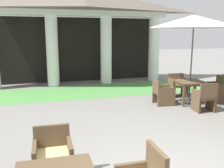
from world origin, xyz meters
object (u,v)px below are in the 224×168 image
(patio_chair_mid_left_south, at_px, (205,98))
(patio_chair_mid_left_east, at_px, (216,90))
(patio_umbrella_mid_left, at_px, (194,22))
(patio_chair_mid_left_west, at_px, (163,93))
(patio_table_mid_left, at_px, (190,84))
(patio_chair_near_foreground_north, at_px, (53,158))
(patio_chair_mid_left_north, at_px, (178,85))

(patio_chair_mid_left_south, height_order, patio_chair_mid_left_east, patio_chair_mid_left_east)
(patio_umbrella_mid_left, bearing_deg, patio_chair_mid_left_west, 173.42)
(patio_chair_mid_left_east, bearing_deg, patio_table_mid_left, 90.00)
(patio_chair_near_foreground_north, xyz_separation_m, patio_chair_mid_left_south, (4.56, 2.53, -0.01))
(patio_umbrella_mid_left, xyz_separation_m, patio_chair_mid_left_south, (-0.11, -0.93, -2.23))
(patio_table_mid_left, bearing_deg, patio_chair_mid_left_south, -96.58)
(patio_chair_mid_left_north, bearing_deg, patio_chair_mid_left_south, 90.00)
(patio_chair_mid_left_north, bearing_deg, patio_chair_mid_left_east, 135.15)
(patio_chair_mid_left_south, xyz_separation_m, patio_chair_mid_left_west, (-0.82, 1.04, -0.03))
(patio_chair_near_foreground_north, relative_size, patio_chair_mid_left_north, 1.06)
(patio_chair_near_foreground_north, relative_size, patio_chair_mid_left_south, 1.00)
(patio_chair_mid_left_north, height_order, patio_chair_mid_left_south, patio_chair_mid_left_south)
(patio_chair_mid_left_east, distance_m, patio_chair_mid_left_west, 1.88)
(patio_chair_mid_left_west, bearing_deg, patio_chair_mid_left_north, 134.96)
(patio_chair_near_foreground_north, bearing_deg, patio_chair_mid_left_south, -149.14)
(patio_chair_near_foreground_north, height_order, patio_chair_mid_left_east, patio_chair_mid_left_east)
(patio_table_mid_left, bearing_deg, patio_chair_near_foreground_north, -143.46)
(patio_chair_near_foreground_north, height_order, patio_chair_mid_left_west, patio_chair_near_foreground_north)
(patio_chair_mid_left_north, bearing_deg, patio_chair_near_foreground_north, 49.18)
(patio_table_mid_left, height_order, patio_chair_mid_left_south, patio_chair_mid_left_south)
(patio_chair_mid_left_north, distance_m, patio_chair_mid_left_west, 1.33)
(patio_chair_mid_left_north, relative_size, patio_chair_mid_left_west, 1.04)
(patio_umbrella_mid_left, xyz_separation_m, patio_chair_mid_left_east, (0.94, -0.11, -2.22))
(patio_chair_mid_left_north, bearing_deg, patio_umbrella_mid_left, 90.00)
(patio_table_mid_left, xyz_separation_m, patio_chair_mid_left_west, (-0.93, 0.11, -0.26))
(patio_table_mid_left, height_order, patio_chair_mid_left_west, patio_chair_mid_left_west)
(patio_chair_mid_left_east, bearing_deg, patio_chair_mid_left_south, 134.93)
(patio_chair_near_foreground_north, xyz_separation_m, patio_table_mid_left, (4.67, 3.46, 0.22))
(patio_umbrella_mid_left, relative_size, patio_chair_mid_left_west, 3.66)
(patio_chair_near_foreground_north, height_order, patio_umbrella_mid_left, patio_umbrella_mid_left)
(patio_chair_near_foreground_north, relative_size, patio_chair_mid_left_east, 0.99)
(patio_chair_mid_left_west, bearing_deg, patio_chair_mid_left_south, 44.95)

